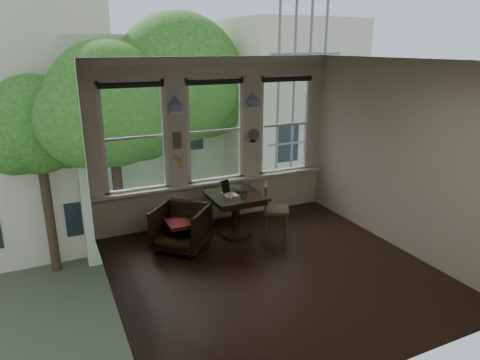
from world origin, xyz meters
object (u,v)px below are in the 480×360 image
mug (231,196)px  side_chair_right (276,209)px  table (236,215)px  armchair_left (181,228)px  laptop (239,191)px

mug → side_chair_right: bearing=-7.3°
table → side_chair_right: (0.66, -0.26, 0.09)m
armchair_left → laptop: size_ratio=2.27×
mug → laptop: bearing=41.6°
armchair_left → mug: (0.86, -0.03, 0.42)m
armchair_left → table: bearing=49.2°
table → mug: (-0.16, -0.15, 0.42)m
armchair_left → side_chair_right: 1.69m
table → laptop: laptop is taller
armchair_left → mug: 0.96m
laptop → mug: size_ratio=3.95×
table → side_chair_right: side_chair_right is taller
side_chair_right → table: bearing=97.2°
side_chair_right → mug: bearing=111.1°
table → side_chair_right: size_ratio=0.98×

